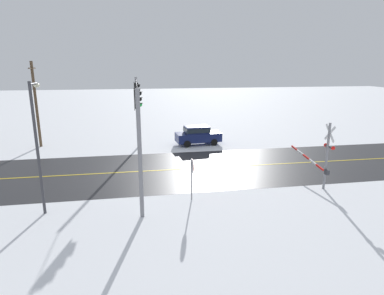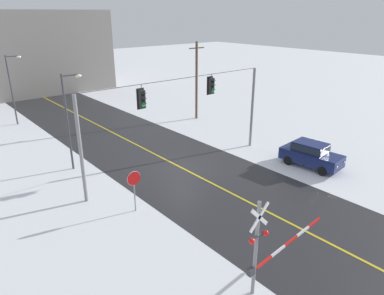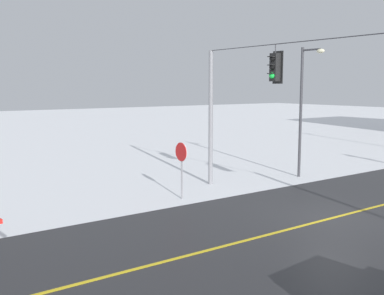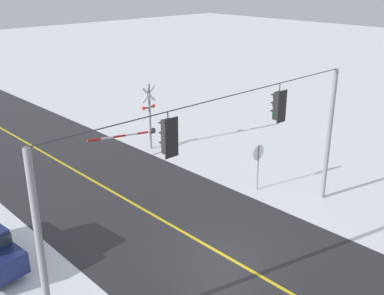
% 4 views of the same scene
% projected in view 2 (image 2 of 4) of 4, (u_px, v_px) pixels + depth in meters
% --- Properties ---
extents(ground_plane, '(160.00, 160.00, 0.00)m').
position_uv_depth(ground_plane, '(182.00, 168.00, 24.36)').
color(ground_plane, white).
extents(road_asphalt, '(9.00, 80.00, 0.01)m').
position_uv_depth(road_asphalt, '(137.00, 145.00, 28.66)').
color(road_asphalt, '#28282B').
rests_on(road_asphalt, ground).
extents(lane_centre_line, '(0.14, 72.00, 0.01)m').
position_uv_depth(lane_centre_line, '(137.00, 145.00, 28.66)').
color(lane_centre_line, gold).
rests_on(lane_centre_line, ground).
extents(signal_span, '(14.20, 0.47, 6.22)m').
position_uv_depth(signal_span, '(181.00, 112.00, 22.85)').
color(signal_span, gray).
rests_on(signal_span, ground).
extents(stop_sign, '(0.80, 0.09, 2.35)m').
position_uv_depth(stop_sign, '(134.00, 182.00, 18.54)').
color(stop_sign, gray).
rests_on(stop_sign, ground).
extents(railroad_crossing, '(4.82, 0.31, 4.00)m').
position_uv_depth(railroad_crossing, '(264.00, 245.00, 13.09)').
color(railroad_crossing, gray).
rests_on(railroad_crossing, ground).
extents(parked_car_navy, '(2.14, 4.32, 1.74)m').
position_uv_depth(parked_car_navy, '(311.00, 154.00, 24.35)').
color(parked_car_navy, navy).
rests_on(parked_car_navy, ground).
extents(streetlamp_near, '(1.39, 0.28, 6.50)m').
position_uv_depth(streetlamp_near, '(69.00, 113.00, 23.05)').
color(streetlamp_near, '#38383D').
rests_on(streetlamp_near, ground).
extents(streetlamp_far, '(1.39, 0.28, 6.50)m').
position_uv_depth(streetlamp_far, '(13.00, 83.00, 32.70)').
color(streetlamp_far, '#38383D').
rests_on(streetlamp_far, ground).
extents(utility_pole, '(1.80, 0.24, 7.52)m').
position_uv_depth(utility_pole, '(197.00, 80.00, 34.50)').
color(utility_pole, brown).
rests_on(utility_pole, ground).
extents(building_distant, '(19.71, 12.02, 10.41)m').
position_uv_depth(building_distant, '(26.00, 51.00, 47.28)').
color(building_distant, slate).
rests_on(building_distant, ground).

